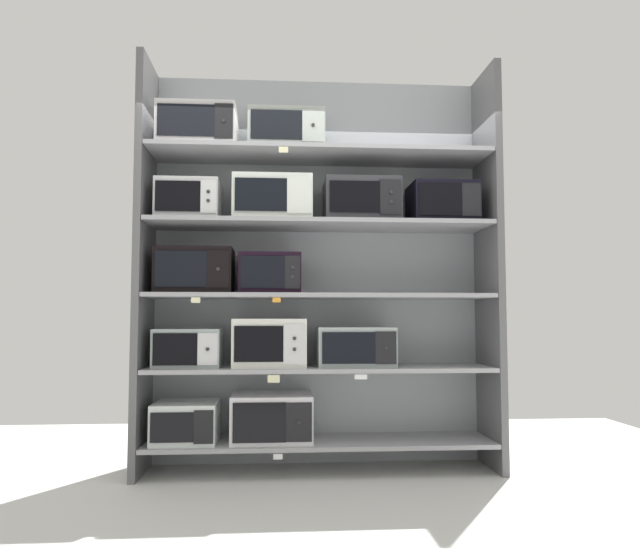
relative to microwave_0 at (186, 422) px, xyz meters
The scene contains 28 objects.
ground 1.41m from the microwave_0, 47.13° to the right, with size 6.40×6.00×0.02m, color silver.
back_panel 1.46m from the microwave_0, 16.62° to the left, with size 2.60×0.04×2.88m, color #9EA3A8.
upright_left 1.13m from the microwave_0, behind, with size 0.05×0.50×2.88m, color #5B5B5E.
upright_right 2.42m from the microwave_0, ahead, with size 0.05×0.50×2.88m, color #5B5B5E.
shelf_0 0.94m from the microwave_0, ahead, with size 2.40×0.50×0.03m, color #99999E.
microwave_0 is the anchor object (origin of this frame).
microwave_1 0.59m from the microwave_0, ahead, with size 0.56×0.44×0.32m.
price_tag_0 0.71m from the microwave_0, 21.73° to the right, with size 0.06×0.00×0.04m, color white.
shelf_1 0.99m from the microwave_0, ahead, with size 2.40×0.50×0.03m, color #99999E.
microwave_2 0.51m from the microwave_0, ahead, with size 0.45×0.37×0.26m.
microwave_3 0.79m from the microwave_0, ahead, with size 0.51×0.42×0.33m.
microwave_4 1.28m from the microwave_0, ahead, with size 0.54×0.39×0.28m.
price_tag_1 0.72m from the microwave_0, 22.71° to the right, with size 0.08×0.00×0.05m, color beige.
price_tag_2 1.25m from the microwave_0, 12.07° to the right, with size 0.08×0.00×0.03m, color white.
shelf_2 1.27m from the microwave_0, ahead, with size 2.40×0.50×0.03m, color #99999E.
microwave_5 1.04m from the microwave_0, ahead, with size 0.53×0.37×0.32m.
microwave_6 1.17m from the microwave_0, ahead, with size 0.43×0.37×0.28m.
price_tag_3 0.87m from the microwave_0, 70.70° to the right, with size 0.06×0.00×0.04m, color beige.
price_tag_4 1.07m from the microwave_0, 22.16° to the right, with size 0.05×0.00×0.03m, color orange.
shelf_3 1.66m from the microwave_0, ahead, with size 2.40×0.50×0.03m, color #99999E.
microwave_7 1.53m from the microwave_0, 133.80° to the right, with size 0.43×0.40×0.28m.
microwave_8 1.66m from the microwave_0, ahead, with size 0.55×0.40×0.32m.
microwave_9 1.97m from the microwave_0, ahead, with size 0.53×0.40×0.31m.
microwave_10 2.38m from the microwave_0, ahead, with size 0.47×0.38×0.29m.
shelf_4 2.10m from the microwave_0, ahead, with size 2.40×0.50×0.03m, color #99999E.
microwave_11 2.06m from the microwave_0, ahead, with size 0.54×0.41×0.30m.
microwave_12 2.16m from the microwave_0, ahead, with size 0.54×0.37×0.28m.
price_tag_5 1.98m from the microwave_0, 20.90° to the right, with size 0.06×0.00×0.04m, color beige.
Camera 1 is at (-0.29, -4.17, 1.06)m, focal length 33.11 mm.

